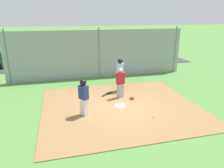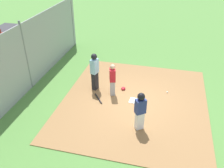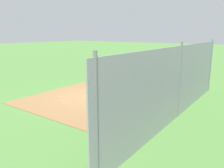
% 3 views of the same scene
% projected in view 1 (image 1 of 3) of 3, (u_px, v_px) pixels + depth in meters
% --- Properties ---
extents(ground_plane, '(140.00, 140.00, 0.00)m').
position_uv_depth(ground_plane, '(120.00, 107.00, 9.99)').
color(ground_plane, '#51843D').
extents(dirt_infield, '(7.20, 6.40, 0.03)m').
position_uv_depth(dirt_infield, '(120.00, 106.00, 9.98)').
color(dirt_infield, olive).
rests_on(dirt_infield, ground_plane).
extents(home_plate, '(0.47, 0.47, 0.02)m').
position_uv_depth(home_plate, '(120.00, 106.00, 9.97)').
color(home_plate, white).
rests_on(home_plate, dirt_infield).
extents(catcher, '(0.44, 0.36, 1.56)m').
position_uv_depth(catcher, '(120.00, 82.00, 10.81)').
color(catcher, '#9E9EA3').
rests_on(catcher, dirt_infield).
extents(umpire, '(0.44, 0.35, 1.86)m').
position_uv_depth(umpire, '(120.00, 74.00, 11.66)').
color(umpire, black).
rests_on(umpire, dirt_infield).
extents(runner, '(0.44, 0.46, 1.61)m').
position_uv_depth(runner, '(84.00, 95.00, 8.84)').
color(runner, silver).
rests_on(runner, dirt_infield).
extents(baseball_bat, '(0.71, 0.54, 0.06)m').
position_uv_depth(baseball_bat, '(107.00, 94.00, 11.41)').
color(baseball_bat, black).
rests_on(baseball_bat, dirt_infield).
extents(catcher_mask, '(0.24, 0.20, 0.12)m').
position_uv_depth(catcher_mask, '(132.00, 98.00, 10.78)').
color(catcher_mask, '#B21923').
rests_on(catcher_mask, dirt_infield).
extents(baseball, '(0.07, 0.07, 0.07)m').
position_uv_depth(baseball, '(154.00, 116.00, 8.91)').
color(baseball, white).
rests_on(baseball, dirt_infield).
extents(backstop_fence, '(12.00, 0.10, 3.35)m').
position_uv_depth(backstop_fence, '(99.00, 54.00, 14.22)').
color(backstop_fence, '#93999E').
rests_on(backstop_fence, ground_plane).
extents(parking_lot, '(18.00, 5.20, 0.04)m').
position_uv_depth(parking_lot, '(89.00, 61.00, 19.45)').
color(parking_lot, '#38383D').
rests_on(parking_lot, ground_plane).
extents(parked_car_red, '(4.34, 2.19, 1.28)m').
position_uv_depth(parked_car_red, '(119.00, 53.00, 20.06)').
color(parked_car_red, maroon).
rests_on(parked_car_red, parking_lot).
extents(parked_car_silver, '(4.27, 2.02, 1.28)m').
position_uv_depth(parked_car_silver, '(90.00, 55.00, 19.38)').
color(parked_car_silver, '#B2B2B7').
rests_on(parked_car_silver, parking_lot).
extents(parked_car_green, '(4.26, 2.01, 1.28)m').
position_uv_depth(parked_car_green, '(17.00, 59.00, 17.46)').
color(parked_car_green, '#235B38').
rests_on(parked_car_green, parking_lot).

